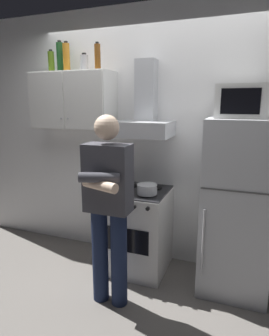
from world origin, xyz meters
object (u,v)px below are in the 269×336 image
object	(u,v)px
upper_cabinet	(73,101)
person_standing	(108,205)
bottle_beer_brown	(98,57)
bottle_olive_oil	(51,62)
bottle_liquor_amber	(66,57)
bottle_wine_green	(60,57)
cooking_pot	(147,189)
bottle_canister_steel	(84,63)
refrigerator	(237,208)
microwave	(246,101)
stove_oven	(138,230)
range_hood	(143,116)

from	to	relation	value
upper_cabinet	person_standing	world-z (taller)	upper_cabinet
bottle_beer_brown	bottle_olive_oil	bearing A→B (deg)	-179.81
bottle_liquor_amber	bottle_wine_green	distance (m)	0.12
person_standing	cooking_pot	size ratio (longest dim) A/B	5.57
upper_cabinet	bottle_canister_steel	distance (m)	0.41
upper_cabinet	refrigerator	xyz separation A→B (m)	(1.75, -0.12, -0.95)
bottle_liquor_amber	bottle_beer_brown	distance (m)	0.36
microwave	bottle_canister_steel	world-z (taller)	bottle_canister_steel
bottle_olive_oil	refrigerator	bearing A→B (deg)	-3.12
bottle_wine_green	upper_cabinet	bearing A→B (deg)	-10.35
refrigerator	bottle_beer_brown	bearing A→B (deg)	175.59
stove_oven	person_standing	world-z (taller)	person_standing
upper_cabinet	cooking_pot	distance (m)	1.27
bottle_wine_green	bottle_beer_brown	size ratio (longest dim) A/B	1.19
range_hood	microwave	size ratio (longest dim) A/B	1.56
cooking_pot	bottle_olive_oil	world-z (taller)	bottle_olive_oil
bottle_liquor_amber	bottle_canister_steel	bearing A→B (deg)	10.11
range_hood	upper_cabinet	bearing A→B (deg)	-179.91
upper_cabinet	stove_oven	xyz separation A→B (m)	(0.80, -0.13, -1.32)
upper_cabinet	microwave	distance (m)	1.75
bottle_liquor_amber	bottle_beer_brown	xyz separation A→B (m)	(0.36, 0.00, -0.02)
bottle_liquor_amber	bottle_beer_brown	bearing A→B (deg)	0.23
microwave	bottle_wine_green	bearing A→B (deg)	175.96
cooking_pot	bottle_canister_steel	xyz separation A→B (m)	(-0.79, 0.26, 1.21)
bottle_beer_brown	refrigerator	bearing A→B (deg)	-4.41
upper_cabinet	cooking_pot	bearing A→B (deg)	-14.73
person_standing	bottle_wine_green	distance (m)	1.76
refrigerator	bottle_beer_brown	xyz separation A→B (m)	(-1.43, 0.11, 1.38)
microwave	bottle_wine_green	xyz separation A→B (m)	(-1.91, 0.13, 0.47)
microwave	person_standing	bearing A→B (deg)	-148.00
person_standing	bottle_beer_brown	size ratio (longest dim) A/B	6.05
refrigerator	bottle_wine_green	bearing A→B (deg)	175.41
upper_cabinet	bottle_olive_oil	xyz separation A→B (m)	(-0.24, -0.02, 0.41)
microwave	bottle_beer_brown	xyz separation A→B (m)	(-1.43, 0.09, 0.44)
bottle_liquor_amber	bottle_olive_oil	distance (m)	0.20
cooking_pot	bottle_canister_steel	distance (m)	1.47
range_hood	person_standing	distance (m)	1.01
cooking_pot	bottle_wine_green	distance (m)	1.70
cooking_pot	bottle_olive_oil	distance (m)	1.72
stove_oven	bottle_liquor_amber	world-z (taller)	bottle_liquor_amber
bottle_wine_green	bottle_beer_brown	world-z (taller)	bottle_wine_green
upper_cabinet	bottle_beer_brown	distance (m)	0.53
microwave	cooking_pot	size ratio (longest dim) A/B	1.63
microwave	bottle_olive_oil	xyz separation A→B (m)	(-1.99, 0.09, 0.42)
bottle_beer_brown	stove_oven	bearing A→B (deg)	-12.96
range_hood	person_standing	bearing A→B (deg)	-93.91
upper_cabinet	range_hood	size ratio (longest dim) A/B	1.20
cooking_pot	bottle_wine_green	size ratio (longest dim) A/B	0.91
stove_oven	microwave	bearing A→B (deg)	1.15
upper_cabinet	person_standing	size ratio (longest dim) A/B	0.55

